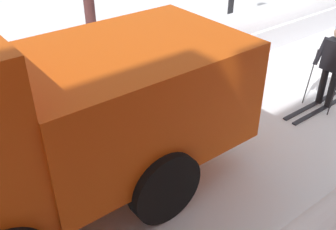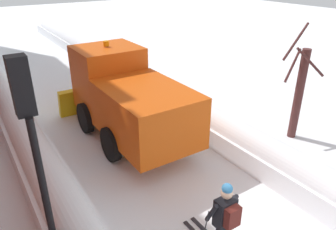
{
  "view_description": "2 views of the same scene",
  "coord_description": "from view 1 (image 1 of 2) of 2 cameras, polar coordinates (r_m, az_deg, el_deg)",
  "views": [
    {
      "loc": [
        -3.94,
        8.2,
        4.29
      ],
      "look_at": [
        -0.19,
        5.29,
        1.28
      ],
      "focal_mm": 41.96,
      "sensor_mm": 36.0,
      "label": 1
    },
    {
      "loc": [
        -3.9,
        -2.31,
        5.56
      ],
      "look_at": [
        0.94,
        5.07,
        1.38
      ],
      "focal_mm": 34.34,
      "sensor_mm": 36.0,
      "label": 2
    }
  ],
  "objects": [
    {
      "name": "skier",
      "position": [
        8.59,
        22.92,
        7.2
      ],
      "size": [
        0.62,
        1.8,
        1.81
      ],
      "color": "black",
      "rests_on": "ground"
    },
    {
      "name": "plow_truck",
      "position": [
        5.37,
        -17.72,
        -0.98
      ],
      "size": [
        3.2,
        5.98,
        3.12
      ],
      "color": "#DB510F",
      "rests_on": "ground"
    }
  ]
}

